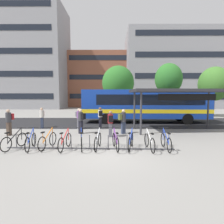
# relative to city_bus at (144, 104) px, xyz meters

# --- Properties ---
(ground) EXTENTS (200.00, 200.00, 0.00)m
(ground) POSITION_rel_city_bus_xyz_m (-3.40, -9.66, -1.78)
(ground) COLOR gray
(bus_lane_asphalt) EXTENTS (80.00, 7.20, 0.01)m
(bus_lane_asphalt) POSITION_rel_city_bus_xyz_m (-3.40, -0.00, -1.77)
(bus_lane_asphalt) COLOR #232326
(bus_lane_asphalt) RESTS_ON ground
(city_bus) EXTENTS (12.11, 3.00, 3.20)m
(city_bus) POSITION_rel_city_bus_xyz_m (0.00, 0.00, 0.00)
(city_bus) COLOR #14389E
(city_bus) RESTS_ON ground
(bike_rack) EXTENTS (8.24, 0.31, 0.70)m
(bike_rack) POSITION_rel_city_bus_xyz_m (-4.19, -8.95, -1.68)
(bike_rack) COLOR #47474C
(bike_rack) RESTS_ON ground
(parked_bicycle_black_0) EXTENTS (0.59, 1.69, 0.99)m
(parked_bicycle_black_0) POSITION_rel_city_bus_xyz_m (-7.90, -8.93, -1.39)
(parked_bicycle_black_0) COLOR black
(parked_bicycle_black_0) RESTS_ON ground
(parked_bicycle_blue_1) EXTENTS (0.52, 1.71, 0.99)m
(parked_bicycle_blue_1) POSITION_rel_city_bus_xyz_m (-7.07, -8.97, -1.39)
(parked_bicycle_blue_1) COLOR black
(parked_bicycle_blue_1) RESTS_ON ground
(parked_bicycle_orange_2) EXTENTS (0.52, 1.71, 0.99)m
(parked_bicycle_orange_2) POSITION_rel_city_bus_xyz_m (-6.30, -8.81, -1.39)
(parked_bicycle_orange_2) COLOR black
(parked_bicycle_orange_2) RESTS_ON ground
(parked_bicycle_red_3) EXTENTS (0.52, 1.72, 0.99)m
(parked_bicycle_red_3) POSITION_rel_city_bus_xyz_m (-5.39, -8.99, -1.39)
(parked_bicycle_red_3) COLOR black
(parked_bicycle_red_3) RESTS_ON ground
(parked_bicycle_blue_4) EXTENTS (0.53, 1.70, 0.99)m
(parked_bicycle_blue_4) POSITION_rel_city_bus_xyz_m (-4.60, -8.91, -1.39)
(parked_bicycle_blue_4) COLOR black
(parked_bicycle_blue_4) RESTS_ON ground
(parked_bicycle_silver_5) EXTENTS (0.52, 1.72, 0.99)m
(parked_bicycle_silver_5) POSITION_rel_city_bus_xyz_m (-3.79, -8.89, -1.39)
(parked_bicycle_silver_5) COLOR black
(parked_bicycle_silver_5) RESTS_ON ground
(parked_bicycle_purple_6) EXTENTS (0.52, 1.71, 0.99)m
(parked_bicycle_purple_6) POSITION_rel_city_bus_xyz_m (-2.92, -8.95, -1.39)
(parked_bicycle_purple_6) COLOR black
(parked_bicycle_purple_6) RESTS_ON ground
(parked_bicycle_blue_7) EXTENTS (0.58, 1.69, 0.99)m
(parked_bicycle_blue_7) POSITION_rel_city_bus_xyz_m (-2.18, -8.96, -1.39)
(parked_bicycle_blue_7) COLOR black
(parked_bicycle_blue_7) RESTS_ON ground
(parked_bicycle_white_8) EXTENTS (0.52, 1.72, 0.99)m
(parked_bicycle_white_8) POSITION_rel_city_bus_xyz_m (-1.29, -9.06, -1.39)
(parked_bicycle_white_8) COLOR black
(parked_bicycle_white_8) RESTS_ON ground
(parked_bicycle_blue_9) EXTENTS (0.52, 1.72, 0.99)m
(parked_bicycle_blue_9) POSITION_rel_city_bus_xyz_m (-0.47, -8.99, -1.39)
(parked_bicycle_blue_9) COLOR black
(parked_bicycle_blue_9) RESTS_ON ground
(transit_shelter) EXTENTS (7.07, 3.64, 3.08)m
(transit_shelter) POSITION_rel_city_bus_xyz_m (1.77, -4.33, 1.12)
(transit_shelter) COLOR #38383D
(transit_shelter) RESTS_ON ground
(commuter_grey_pack_0) EXTENTS (0.58, 0.60, 1.64)m
(commuter_grey_pack_0) POSITION_rel_city_bus_xyz_m (-5.74, -3.64, -0.83)
(commuter_grey_pack_0) COLOR #565660
(commuter_grey_pack_0) RESTS_ON ground
(commuter_black_pack_1) EXTENTS (0.36, 0.54, 1.66)m
(commuter_black_pack_1) POSITION_rel_city_bus_xyz_m (-3.21, -6.31, -0.82)
(commuter_black_pack_1) COLOR #565660
(commuter_black_pack_1) RESTS_ON ground
(commuter_olive_pack_2) EXTENTS (0.60, 0.51, 1.69)m
(commuter_olive_pack_2) POSITION_rel_city_bus_xyz_m (-2.37, -5.35, -0.80)
(commuter_olive_pack_2) COLOR #2D3851
(commuter_olive_pack_2) RESTS_ON ground
(commuter_black_pack_3) EXTENTS (0.42, 0.58, 1.69)m
(commuter_black_pack_3) POSITION_rel_city_bus_xyz_m (-4.08, -3.20, -0.80)
(commuter_black_pack_3) COLOR black
(commuter_black_pack_3) RESTS_ON ground
(commuter_black_pack_4) EXTENTS (0.61, 0.53, 1.70)m
(commuter_black_pack_4) POSITION_rel_city_bus_xyz_m (-5.25, -5.34, -0.79)
(commuter_black_pack_4) COLOR black
(commuter_black_pack_4) RESTS_ON ground
(commuter_red_pack_5) EXTENTS (0.42, 0.58, 1.67)m
(commuter_red_pack_5) POSITION_rel_city_bus_xyz_m (-8.82, -3.16, -0.81)
(commuter_red_pack_5) COLOR #2D3851
(commuter_red_pack_5) RESTS_ON ground
(commuter_red_pack_6) EXTENTS (0.42, 0.58, 1.73)m
(commuter_red_pack_6) POSITION_rel_city_bus_xyz_m (-9.90, -5.91, -0.77)
(commuter_red_pack_6) COLOR #47382D
(commuter_red_pack_6) RESTS_ON ground
(street_tree_0) EXTENTS (4.70, 4.70, 7.04)m
(street_tree_0) POSITION_rel_city_bus_xyz_m (-2.32, 9.18, 2.76)
(street_tree_0) COLOR brown
(street_tree_0) RESTS_ON ground
(street_tree_1) EXTENTS (3.38, 3.38, 6.68)m
(street_tree_1) POSITION_rel_city_bus_xyz_m (3.90, 5.22, 2.94)
(street_tree_1) COLOR brown
(street_tree_1) RESTS_ON ground
(street_tree_2) EXTENTS (3.75, 3.75, 6.21)m
(street_tree_2) POSITION_rel_city_bus_xyz_m (9.51, 4.97, 2.32)
(street_tree_2) COLOR brown
(street_tree_2) RESTS_ON ground
(building_left_wing) EXTENTS (18.29, 10.30, 21.32)m
(building_left_wing) POSITION_rel_city_bus_xyz_m (-22.56, 21.97, 8.89)
(building_left_wing) COLOR gray
(building_left_wing) RESTS_ON ground
(building_right_wing) EXTENTS (21.60, 11.78, 16.44)m
(building_right_wing) POSITION_rel_city_bus_xyz_m (10.75, 24.11, 6.44)
(building_right_wing) COLOR gray
(building_right_wing) RESTS_ON ground
(building_centre_block) EXTENTS (19.73, 11.24, 12.88)m
(building_centre_block) POSITION_rel_city_bus_xyz_m (-4.26, 28.95, 4.67)
(building_centre_block) COLOR brown
(building_centre_block) RESTS_ON ground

